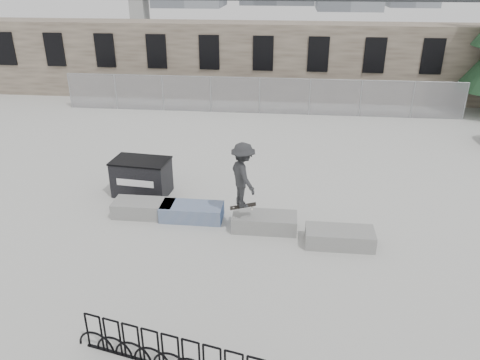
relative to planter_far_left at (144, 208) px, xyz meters
name	(u,v)px	position (x,y,z in m)	size (l,w,h in m)	color
ground	(232,223)	(2.95, -0.23, -0.27)	(120.00, 120.00, 0.00)	#BBBBB6
stone_wall	(264,61)	(2.95, 16.01, 1.98)	(36.00, 2.58, 4.50)	brown
chainlink_fence	(260,95)	(2.95, 12.27, 0.76)	(22.06, 0.06, 2.02)	gray
planter_far_left	(144,208)	(0.00, 0.00, 0.00)	(2.00, 0.90, 0.50)	gray
planter_center_left	(192,211)	(1.62, -0.08, 0.00)	(2.00, 0.90, 0.50)	#2C4A84
planter_center_right	(265,221)	(4.01, -0.48, 0.00)	(2.00, 0.90, 0.50)	gray
planter_offset	(340,237)	(6.27, -1.16, 0.00)	(2.00, 0.90, 0.50)	gray
dumpster	(142,177)	(-0.53, 1.58, 0.39)	(2.10, 1.40, 1.31)	black
bike_rack	(181,356)	(2.69, -6.37, 0.17)	(4.82, 1.16, 0.90)	black
skateboarder	(243,175)	(3.36, -0.71, 1.64)	(1.28, 1.49, 2.11)	#27282A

